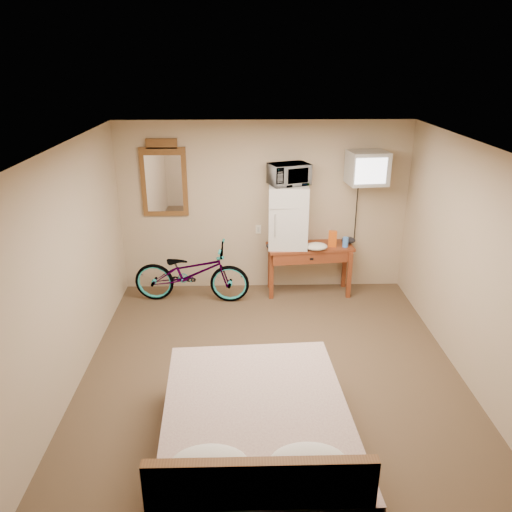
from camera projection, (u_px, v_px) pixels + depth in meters
name	position (u px, v px, depth m)	size (l,w,h in m)	color
room	(273.00, 270.00, 5.15)	(4.60, 4.64, 2.50)	#423121
desk	(310.00, 255.00, 7.26)	(1.27, 0.59, 0.75)	brown
mini_fridge	(288.00, 216.00, 7.09)	(0.57, 0.55, 0.90)	silver
microwave	(289.00, 174.00, 6.87)	(0.53, 0.36, 0.29)	silver
snack_bag	(332.00, 239.00, 7.16)	(0.12, 0.07, 0.23)	#CA5111
blue_cup	(345.00, 242.00, 7.17)	(0.08, 0.08, 0.14)	#4485E9
cloth_cream	(316.00, 246.00, 7.07)	(0.32, 0.25, 0.10)	white
cloth_dark_a	(274.00, 246.00, 7.10)	(0.24, 0.18, 0.09)	black
cloth_dark_b	(348.00, 240.00, 7.32)	(0.21, 0.17, 0.09)	black
crt_television	(367.00, 168.00, 6.82)	(0.56, 0.62, 0.45)	black
wall_mirror	(164.00, 179.00, 7.06)	(0.65, 0.04, 1.10)	brown
bicycle	(192.00, 273.00, 7.12)	(0.58, 1.65, 0.87)	black
bed	(257.00, 438.00, 4.23)	(1.67, 2.15, 0.90)	brown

